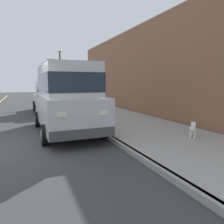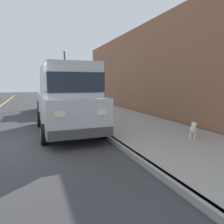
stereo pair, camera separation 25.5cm
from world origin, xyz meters
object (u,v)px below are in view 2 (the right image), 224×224
dog_white (193,129)px  car_white_sedan (54,97)px  car_silver_van (67,96)px  street_lamp (65,70)px

dog_white → car_white_sedan: bearing=111.1°
car_silver_van → street_lamp: bearing=82.1°
car_silver_van → dog_white: car_silver_van is taller
car_silver_van → street_lamp: size_ratio=1.11×
car_silver_van → dog_white: 4.62m
car_white_sedan → car_silver_van: bearing=-90.9°
car_silver_van → car_white_sedan: size_ratio=1.07×
dog_white → street_lamp: (-2.07, 13.30, 2.48)m
dog_white → street_lamp: bearing=98.8°
car_white_sedan → dog_white: (3.43, -8.90, -0.55)m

